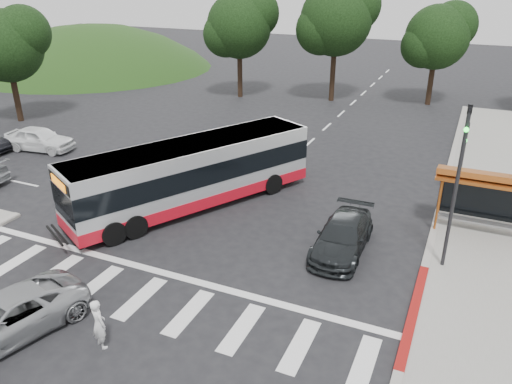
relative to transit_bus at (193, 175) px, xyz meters
The scene contains 18 objects.
ground 3.60m from the transit_bus, 48.57° to the right, with size 140.00×140.00×0.00m, color black.
sidewalk_east 14.35m from the transit_bus, 23.01° to the left, with size 4.00×40.00×0.12m, color gray.
curb_east 12.55m from the transit_bus, 26.61° to the left, with size 0.30×40.00×0.15m, color #9E9991.
curb_east_red 12.08m from the transit_bus, 21.65° to the right, with size 0.32×6.00×0.15m, color maroon.
hillside_nw 40.68m from the transit_bus, 137.28° to the left, with size 44.00×44.00×10.00m, color #1F3811.
crosswalk_ladder 7.88m from the transit_bus, 73.94° to the right, with size 18.00×2.60×0.01m, color silver.
bus_shelter 13.23m from the transit_bus, 11.72° to the left, with size 4.20×1.60×2.86m.
traffic_signal_ne_tall 11.99m from the transit_bus, ahead, with size 0.18×0.37×6.50m.
traffic_signal_ne_short 13.24m from the transit_bus, 27.35° to the left, with size 0.18×0.37×4.00m.
tree_north_a 24.24m from the transit_bus, 89.47° to the left, with size 6.60×6.15×10.17m.
tree_north_b 27.23m from the transit_bus, 72.25° to the left, with size 5.72×5.33×8.43m.
tree_north_c 23.48m from the transit_bus, 109.79° to the left, with size 6.16×5.74×9.30m.
tree_west_a 21.60m from the transit_bus, 158.90° to the left, with size 5.72×5.33×8.43m.
transit_bus is the anchor object (origin of this frame).
pedestrian 10.27m from the transit_bus, 75.72° to the right, with size 0.62×0.41×1.69m, color white.
dark_sedan 7.97m from the transit_bus, ahead, with size 1.92×4.72×1.37m, color black.
silver_suv_south 10.74m from the transit_bus, 92.67° to the right, with size 2.30×4.99×1.39m, color #A8ABAD.
west_car_white 13.57m from the transit_bus, 166.86° to the left, with size 1.80×4.48×1.53m, color white.
Camera 1 is at (9.71, -16.67, 10.70)m, focal length 35.00 mm.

